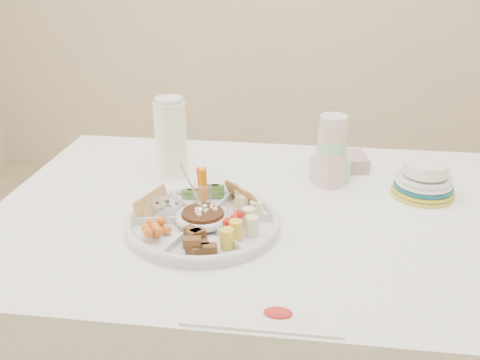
# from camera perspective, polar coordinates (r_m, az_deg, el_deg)

# --- Properties ---
(dining_table) EXTENTS (1.52, 1.02, 0.76)m
(dining_table) POSITION_cam_1_polar(r_m,az_deg,el_deg) (1.65, 3.48, -14.93)
(dining_table) COLOR white
(dining_table) RESTS_ON floor
(party_tray) EXTENTS (0.45, 0.45, 0.04)m
(party_tray) POSITION_cam_1_polar(r_m,az_deg,el_deg) (1.34, -3.97, -4.25)
(party_tray) COLOR silver
(party_tray) RESTS_ON dining_table
(bean_dip) EXTENTS (0.12, 0.12, 0.04)m
(bean_dip) POSITION_cam_1_polar(r_m,az_deg,el_deg) (1.34, -3.98, -3.97)
(bean_dip) COLOR #4F2815
(bean_dip) RESTS_ON party_tray
(tortillas) EXTENTS (0.11, 0.11, 0.06)m
(tortillas) POSITION_cam_1_polar(r_m,az_deg,el_deg) (1.39, 0.65, -2.08)
(tortillas) COLOR tan
(tortillas) RESTS_ON party_tray
(carrot_cucumber) EXTENTS (0.12, 0.12, 0.09)m
(carrot_cucumber) POSITION_cam_1_polar(r_m,az_deg,el_deg) (1.44, -4.01, -0.35)
(carrot_cucumber) COLOR orange
(carrot_cucumber) RESTS_ON party_tray
(pita_raisins) EXTENTS (0.13, 0.13, 0.06)m
(pita_raisins) POSITION_cam_1_polar(r_m,az_deg,el_deg) (1.39, -8.62, -2.32)
(pita_raisins) COLOR tan
(pita_raisins) RESTS_ON party_tray
(cherries) EXTENTS (0.12, 0.12, 0.04)m
(cherries) POSITION_cam_1_polar(r_m,az_deg,el_deg) (1.28, -9.03, -5.20)
(cherries) COLOR orange
(cherries) RESTS_ON party_tray
(granola_chunks) EXTENTS (0.12, 0.12, 0.05)m
(granola_chunks) POSITION_cam_1_polar(r_m,az_deg,el_deg) (1.22, -3.98, -6.58)
(granola_chunks) COLOR brown
(granola_chunks) RESTS_ON party_tray
(banana_tomato) EXTENTS (0.12, 0.12, 0.08)m
(banana_tomato) POSITION_cam_1_polar(r_m,az_deg,el_deg) (1.27, 1.08, -4.05)
(banana_tomato) COLOR tan
(banana_tomato) RESTS_ON party_tray
(cup_stack) EXTENTS (0.11, 0.11, 0.24)m
(cup_stack) POSITION_cam_1_polar(r_m,az_deg,el_deg) (1.56, 9.78, 3.66)
(cup_stack) COLOR silver
(cup_stack) RESTS_ON dining_table
(thermos) EXTENTS (0.11, 0.11, 0.25)m
(thermos) POSITION_cam_1_polar(r_m,az_deg,el_deg) (1.62, -7.40, 4.63)
(thermos) COLOR white
(thermos) RESTS_ON dining_table
(flower_bowl) EXTENTS (0.14, 0.14, 0.09)m
(flower_bowl) POSITION_cam_1_polar(r_m,az_deg,el_deg) (1.63, 9.61, 1.70)
(flower_bowl) COLOR silver
(flower_bowl) RESTS_ON dining_table
(napkin_stack) EXTENTS (0.15, 0.14, 0.04)m
(napkin_stack) POSITION_cam_1_polar(r_m,az_deg,el_deg) (1.72, 11.12, 1.93)
(napkin_stack) COLOR #B68F9B
(napkin_stack) RESTS_ON dining_table
(plate_stack) EXTENTS (0.22, 0.22, 0.11)m
(plate_stack) POSITION_cam_1_polar(r_m,az_deg,el_deg) (1.58, 19.10, 0.28)
(plate_stack) COLOR gold
(plate_stack) RESTS_ON dining_table
(placemat) EXTENTS (0.31, 0.10, 0.01)m
(placemat) POSITION_cam_1_polar(r_m,az_deg,el_deg) (1.06, 2.42, -14.07)
(placemat) COLOR silver
(placemat) RESTS_ON dining_table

